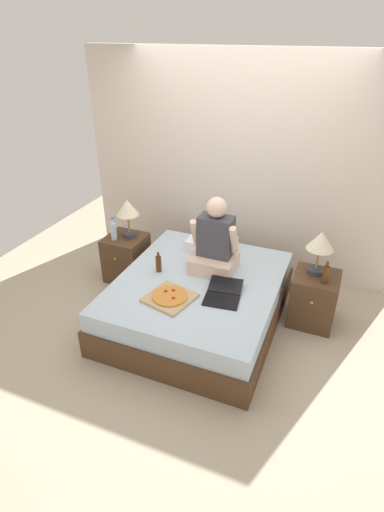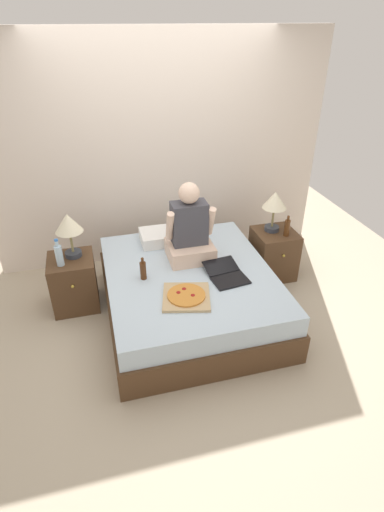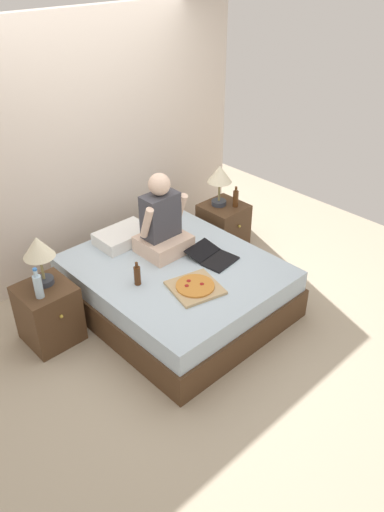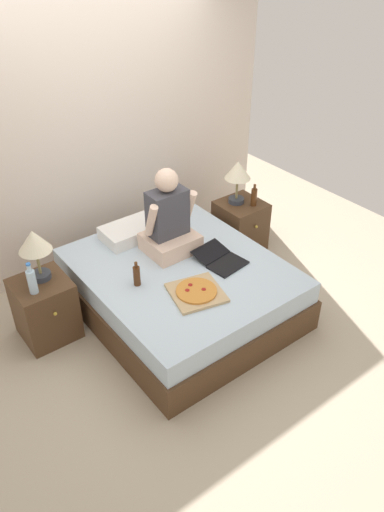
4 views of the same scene
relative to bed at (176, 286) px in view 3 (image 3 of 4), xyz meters
The scene contains 14 objects.
ground_plane 0.24m from the bed, ahead, with size 5.81×5.81×0.00m, color tan.
wall_back 1.64m from the bed, 90.00° to the left, with size 3.81×0.12×2.50m, color beige.
bed is the anchor object (origin of this frame).
nightstand_left 1.17m from the bed, 158.61° to the left, with size 0.44×0.47×0.55m.
lamp_on_left_nightstand 1.31m from the bed, 155.56° to the left, with size 0.26×0.26×0.45m.
water_bottle 1.28m from the bed, 163.94° to the left, with size 0.07×0.07×0.28m.
nightstand_right 1.17m from the bed, 21.39° to the left, with size 0.44×0.47×0.55m.
lamp_on_right_nightstand 1.32m from the bed, 24.24° to the left, with size 0.26×0.26×0.45m.
beer_bottle 1.27m from the bed, 15.73° to the left, with size 0.06×0.06×0.23m.
pillow 0.72m from the bed, 98.53° to the left, with size 0.52×0.34×0.12m, color white.
person_seated 0.60m from the bed, 74.54° to the left, with size 0.47×0.40×0.78m.
laptop 0.45m from the bed, 29.90° to the right, with size 0.37×0.45×0.07m.
pizza_box 0.49m from the bed, 108.14° to the right, with size 0.48×0.48×0.04m.
beer_bottle_on_bed 0.55m from the bed, behind, with size 0.06×0.06×0.22m.
Camera 3 is at (-2.48, -2.83, 3.01)m, focal length 35.00 mm.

